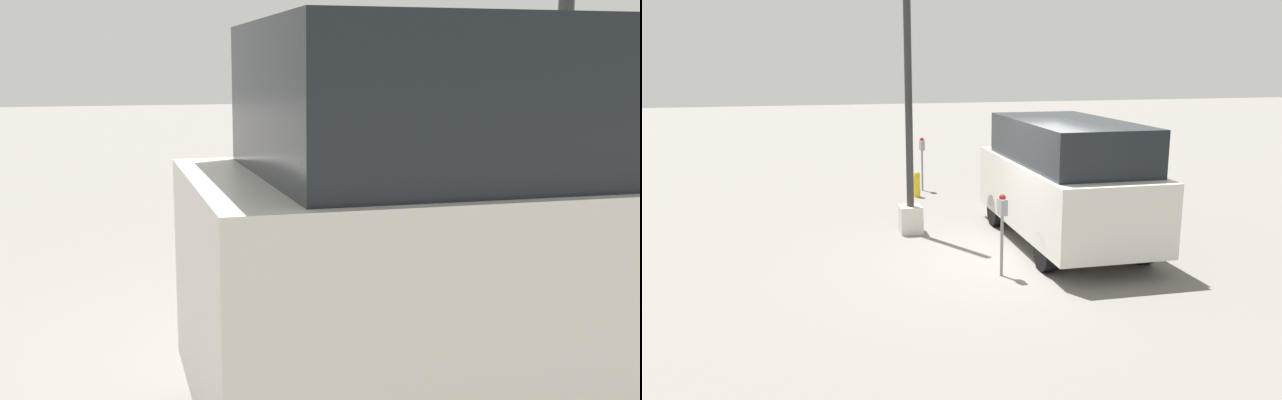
{
  "view_description": "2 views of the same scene",
  "coord_description": "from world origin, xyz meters",
  "views": [
    {
      "loc": [
        -2.16,
        -5.1,
        2.11
      ],
      "look_at": [
        -0.29,
        1.13,
        1.03
      ],
      "focal_mm": 45.0,
      "sensor_mm": 36.0,
      "label": 1
    },
    {
      "loc": [
        -9.88,
        3.45,
        3.41
      ],
      "look_at": [
        -0.56,
        1.06,
        1.24
      ],
      "focal_mm": 35.0,
      "sensor_mm": 36.0,
      "label": 2
    }
  ],
  "objects": [
    {
      "name": "parking_meter_near",
      "position": [
        -0.78,
        0.45,
        1.0
      ],
      "size": [
        0.21,
        0.12,
        1.35
      ],
      "rotation": [
        0.0,
        0.0,
        0.06
      ],
      "color": "gray",
      "rests_on": "ground"
    },
    {
      "name": "ground_plane",
      "position": [
        0.0,
        0.0,
        0.0
      ],
      "size": [
        80.0,
        80.0,
        0.0
      ],
      "primitive_type": "plane",
      "color": "slate"
    },
    {
      "name": "lamp_post",
      "position": [
        2.14,
        1.43,
        1.79
      ],
      "size": [
        0.44,
        0.44,
        5.93
      ],
      "color": "beige",
      "rests_on": "ground"
    },
    {
      "name": "parked_van",
      "position": [
        0.7,
        -1.24,
        1.25
      ],
      "size": [
        4.83,
        2.1,
        2.34
      ],
      "rotation": [
        0.0,
        0.0,
        -0.03
      ],
      "color": "beige",
      "rests_on": "ground"
    }
  ]
}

